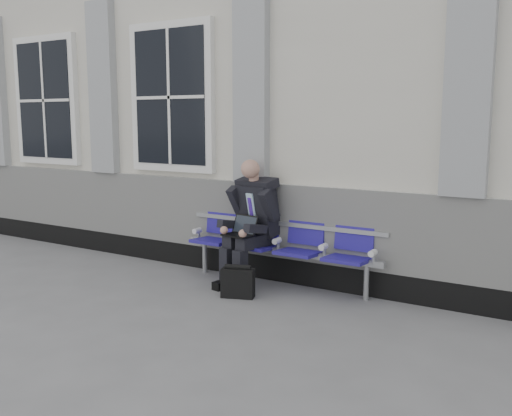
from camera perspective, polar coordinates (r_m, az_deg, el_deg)
The scene contains 5 objects.
ground at distance 7.22m, azimuth -17.69°, elevation -7.38°, with size 70.00×70.00×0.00m, color slate.
station_building at distance 9.57m, azimuth -2.26°, elevation 10.41°, with size 14.40×4.40×4.49m.
bench at distance 6.79m, azimuth 2.41°, elevation -3.18°, with size 2.60×0.47×0.91m.
businessman at distance 6.78m, azimuth -0.51°, elevation -1.02°, with size 0.66×0.88×1.50m.
briefcase at distance 6.40m, azimuth -1.83°, elevation -7.44°, with size 0.40×0.27×0.37m.
Camera 1 is at (5.31, -4.47, 1.97)m, focal length 40.00 mm.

